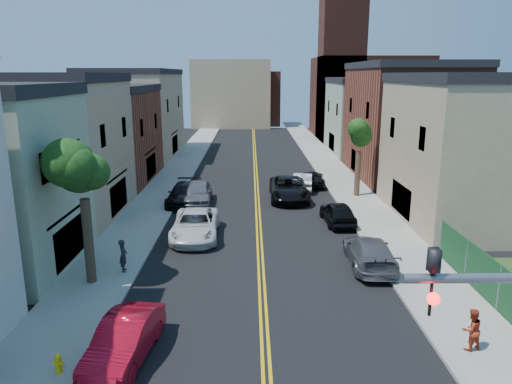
{
  "coord_description": "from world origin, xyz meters",
  "views": [
    {
      "loc": [
        -0.51,
        -6.59,
        9.5
      ],
      "look_at": [
        -0.16,
        23.7,
        2.0
      ],
      "focal_mm": 33.47,
      "sensor_mm": 36.0,
      "label": 1
    }
  ],
  "objects_px": {
    "black_car_right": "(338,213)",
    "silver_car_right": "(303,181)",
    "red_sedan": "(124,340)",
    "dark_car_right_far": "(311,179)",
    "white_pickup": "(195,225)",
    "black_car_left": "(184,194)",
    "fire_hydrant": "(58,363)",
    "pedestrian_left": "(123,255)",
    "grey_car_right": "(370,252)",
    "grey_car_left": "(198,193)",
    "black_suv_lane": "(289,189)",
    "pedestrian_right": "(472,329)"
  },
  "relations": [
    {
      "from": "grey_car_right",
      "to": "pedestrian_right",
      "type": "height_order",
      "value": "pedestrian_right"
    },
    {
      "from": "black_suv_lane",
      "to": "fire_hydrant",
      "type": "bearing_deg",
      "value": -111.69
    },
    {
      "from": "white_pickup",
      "to": "silver_car_right",
      "type": "relative_size",
      "value": 1.29
    },
    {
      "from": "grey_car_right",
      "to": "black_car_right",
      "type": "relative_size",
      "value": 1.19
    },
    {
      "from": "red_sedan",
      "to": "pedestrian_left",
      "type": "relative_size",
      "value": 2.79
    },
    {
      "from": "grey_car_right",
      "to": "silver_car_right",
      "type": "xyz_separation_m",
      "value": [
        -1.63,
        16.53,
        -0.02
      ]
    },
    {
      "from": "grey_car_right",
      "to": "black_car_right",
      "type": "height_order",
      "value": "grey_car_right"
    },
    {
      "from": "white_pickup",
      "to": "grey_car_left",
      "type": "distance_m",
      "value": 7.64
    },
    {
      "from": "pedestrian_left",
      "to": "pedestrian_right",
      "type": "distance_m",
      "value": 15.5
    },
    {
      "from": "silver_car_right",
      "to": "fire_hydrant",
      "type": "bearing_deg",
      "value": 74.62
    },
    {
      "from": "pedestrian_left",
      "to": "grey_car_left",
      "type": "bearing_deg",
      "value": -20.5
    },
    {
      "from": "pedestrian_left",
      "to": "fire_hydrant",
      "type": "distance_m",
      "value": 8.19
    },
    {
      "from": "grey_car_right",
      "to": "dark_car_right_far",
      "type": "relative_size",
      "value": 1.13
    },
    {
      "from": "silver_car_right",
      "to": "pedestrian_right",
      "type": "relative_size",
      "value": 2.92
    },
    {
      "from": "red_sedan",
      "to": "pedestrian_right",
      "type": "xyz_separation_m",
      "value": [
        11.94,
        0.25,
        0.17
      ]
    },
    {
      "from": "white_pickup",
      "to": "dark_car_right_far",
      "type": "distance_m",
      "value": 16.05
    },
    {
      "from": "grey_car_right",
      "to": "dark_car_right_far",
      "type": "xyz_separation_m",
      "value": [
        -0.7,
        18.0,
        -0.11
      ]
    },
    {
      "from": "grey_car_right",
      "to": "black_car_left",
      "type": "bearing_deg",
      "value": -45.67
    },
    {
      "from": "red_sedan",
      "to": "black_car_right",
      "type": "bearing_deg",
      "value": 63.65
    },
    {
      "from": "grey_car_left",
      "to": "pedestrian_right",
      "type": "distance_m",
      "value": 23.01
    },
    {
      "from": "red_sedan",
      "to": "white_pickup",
      "type": "xyz_separation_m",
      "value": [
        1.01,
        12.52,
        0.06
      ]
    },
    {
      "from": "grey_car_left",
      "to": "pedestrian_left",
      "type": "relative_size",
      "value": 3.15
    },
    {
      "from": "black_car_left",
      "to": "dark_car_right_far",
      "type": "distance_m",
      "value": 11.86
    },
    {
      "from": "white_pickup",
      "to": "silver_car_right",
      "type": "xyz_separation_m",
      "value": [
        7.67,
        12.07,
        -0.07
      ]
    },
    {
      "from": "grey_car_left",
      "to": "grey_car_right",
      "type": "height_order",
      "value": "grey_car_left"
    },
    {
      "from": "white_pickup",
      "to": "silver_car_right",
      "type": "distance_m",
      "value": 14.3
    },
    {
      "from": "black_car_right",
      "to": "silver_car_right",
      "type": "bearing_deg",
      "value": -85.4
    },
    {
      "from": "grey_car_left",
      "to": "pedestrian_right",
      "type": "height_order",
      "value": "grey_car_left"
    },
    {
      "from": "silver_car_right",
      "to": "black_suv_lane",
      "type": "distance_m",
      "value": 3.47
    },
    {
      "from": "silver_car_right",
      "to": "dark_car_right_far",
      "type": "relative_size",
      "value": 0.96
    },
    {
      "from": "black_car_left",
      "to": "black_car_right",
      "type": "distance_m",
      "value": 11.79
    },
    {
      "from": "white_pickup",
      "to": "dark_car_right_far",
      "type": "bearing_deg",
      "value": 56.13
    },
    {
      "from": "red_sedan",
      "to": "silver_car_right",
      "type": "height_order",
      "value": "red_sedan"
    },
    {
      "from": "black_car_right",
      "to": "pedestrian_left",
      "type": "xyz_separation_m",
      "value": [
        -11.87,
        -7.91,
        0.21
      ]
    },
    {
      "from": "white_pickup",
      "to": "pedestrian_right",
      "type": "relative_size",
      "value": 3.78
    },
    {
      "from": "white_pickup",
      "to": "silver_car_right",
      "type": "bearing_deg",
      "value": 56.08
    },
    {
      "from": "grey_car_left",
      "to": "black_suv_lane",
      "type": "relative_size",
      "value": 0.81
    },
    {
      "from": "black_car_right",
      "to": "silver_car_right",
      "type": "distance_m",
      "value": 9.52
    },
    {
      "from": "pedestrian_left",
      "to": "white_pickup",
      "type": "bearing_deg",
      "value": -39.44
    },
    {
      "from": "white_pickup",
      "to": "grey_car_left",
      "type": "bearing_deg",
      "value": 93.43
    },
    {
      "from": "grey_car_right",
      "to": "grey_car_left",
      "type": "bearing_deg",
      "value": -48.37
    },
    {
      "from": "grey_car_left",
      "to": "pedestrian_left",
      "type": "bearing_deg",
      "value": -102.19
    },
    {
      "from": "silver_car_right",
      "to": "grey_car_left",
      "type": "bearing_deg",
      "value": 35.3
    },
    {
      "from": "red_sedan",
      "to": "dark_car_right_far",
      "type": "bearing_deg",
      "value": 76.77
    },
    {
      "from": "grey_car_left",
      "to": "black_car_left",
      "type": "xyz_separation_m",
      "value": [
        -1.05,
        0.06,
        -0.09
      ]
    },
    {
      "from": "black_car_left",
      "to": "pedestrian_left",
      "type": "distance_m",
      "value": 12.99
    },
    {
      "from": "white_pickup",
      "to": "fire_hydrant",
      "type": "relative_size",
      "value": 8.6
    },
    {
      "from": "black_car_left",
      "to": "black_car_right",
      "type": "bearing_deg",
      "value": -22.93
    },
    {
      "from": "silver_car_right",
      "to": "pedestrian_left",
      "type": "bearing_deg",
      "value": 65.76
    },
    {
      "from": "pedestrian_right",
      "to": "red_sedan",
      "type": "bearing_deg",
      "value": -13.4
    }
  ]
}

